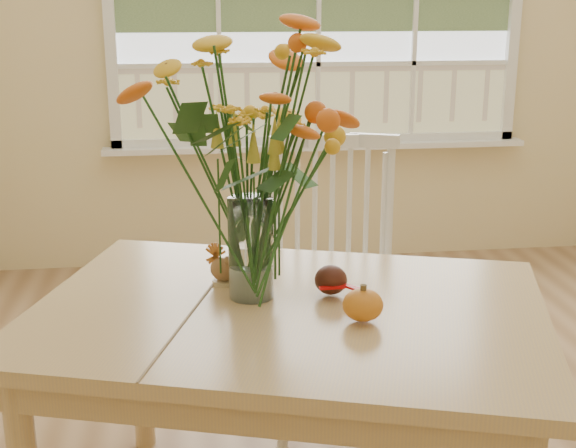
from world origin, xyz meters
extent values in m
cube|color=beige|center=(0.00, 2.25, 1.35)|extent=(4.00, 0.02, 2.70)
cube|color=white|center=(0.00, 2.18, 0.69)|extent=(2.42, 0.12, 0.03)
cube|color=tan|center=(-0.49, -0.23, 0.70)|extent=(1.56, 1.32, 0.04)
cube|color=tan|center=(-0.49, -0.23, 0.63)|extent=(1.41, 1.17, 0.10)
cylinder|color=tan|center=(-0.93, 0.32, 0.34)|extent=(0.07, 0.07, 0.68)
cylinder|color=tan|center=(0.17, -0.04, 0.34)|extent=(0.07, 0.07, 0.68)
cube|color=white|center=(-0.24, 0.40, 0.48)|extent=(0.50, 0.48, 0.05)
cube|color=white|center=(-0.23, 0.58, 0.74)|extent=(0.47, 0.08, 0.53)
cylinder|color=white|center=(-0.43, 0.25, 0.23)|extent=(0.04, 0.04, 0.46)
cylinder|color=white|center=(-0.41, 0.58, 0.23)|extent=(0.04, 0.04, 0.46)
cylinder|color=white|center=(-0.07, 0.22, 0.23)|extent=(0.04, 0.04, 0.46)
cylinder|color=white|center=(-0.05, 0.55, 0.23)|extent=(0.04, 0.04, 0.46)
cylinder|color=white|center=(-0.59, -0.15, 0.85)|extent=(0.12, 0.12, 0.28)
ellipsoid|color=#C86B17|center=(-0.33, -0.35, 0.76)|extent=(0.10, 0.10, 0.08)
cylinder|color=#CCB78C|center=(-0.66, -0.04, 0.72)|extent=(0.07, 0.07, 0.01)
ellipsoid|color=brown|center=(-0.66, -0.04, 0.76)|extent=(0.10, 0.10, 0.07)
ellipsoid|color=#38160F|center=(-0.37, -0.17, 0.76)|extent=(0.09, 0.09, 0.08)
camera|label=1|loc=(-0.75, -2.10, 1.49)|focal=48.00mm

